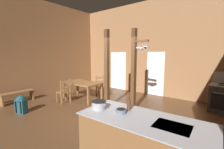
% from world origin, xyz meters
% --- Properties ---
extents(ground_plane, '(8.66, 7.87, 0.10)m').
position_xyz_m(ground_plane, '(0.00, 0.00, -0.05)').
color(ground_plane, brown).
extents(wall_back, '(8.66, 0.14, 4.43)m').
position_xyz_m(wall_back, '(0.00, 3.60, 2.22)').
color(wall_back, '#93663F').
rests_on(wall_back, ground_plane).
extents(wall_left, '(0.14, 7.87, 4.43)m').
position_xyz_m(wall_left, '(-4.00, 0.00, 2.22)').
color(wall_left, '#93663F').
rests_on(wall_left, ground_plane).
extents(glazed_door_back_left, '(1.00, 0.01, 2.05)m').
position_xyz_m(glazed_door_back_left, '(-1.77, 3.53, 1.02)').
color(glazed_door_back_left, white).
rests_on(glazed_door_back_left, ground_plane).
extents(glazed_panel_back_right, '(0.84, 0.01, 2.05)m').
position_xyz_m(glazed_panel_back_right, '(0.39, 3.53, 1.02)').
color(glazed_panel_back_right, white).
rests_on(glazed_panel_back_right, ground_plane).
extents(kitchen_island, '(2.19, 1.03, 0.89)m').
position_xyz_m(kitchen_island, '(2.06, -1.14, 0.45)').
color(kitchen_island, brown).
rests_on(kitchen_island, ground_plane).
extents(support_post_with_pot_rack, '(0.63, 0.24, 2.78)m').
position_xyz_m(support_post_with_pot_rack, '(0.64, 1.09, 1.49)').
color(support_post_with_pot_rack, brown).
rests_on(support_post_with_pot_rack, ground_plane).
extents(support_post_center, '(0.14, 0.14, 2.78)m').
position_xyz_m(support_post_center, '(-0.24, 0.71, 1.39)').
color(support_post_center, brown).
rests_on(support_post_center, ground_plane).
extents(dining_table, '(1.70, 0.91, 0.74)m').
position_xyz_m(dining_table, '(-1.87, 0.98, 0.65)').
color(dining_table, brown).
rests_on(dining_table, ground_plane).
extents(ladderback_chair_near_window, '(0.49, 0.49, 0.95)m').
position_xyz_m(ladderback_chair_near_window, '(-2.04, 0.17, 0.45)').
color(ladderback_chair_near_window, olive).
rests_on(ladderback_chair_near_window, ground_plane).
extents(ladderback_chair_by_post, '(0.60, 0.60, 0.95)m').
position_xyz_m(ladderback_chair_by_post, '(-1.53, 1.84, 0.45)').
color(ladderback_chair_by_post, olive).
rests_on(ladderback_chair_by_post, ground_plane).
extents(bench_along_left_wall, '(0.43, 1.28, 0.44)m').
position_xyz_m(bench_along_left_wall, '(-3.53, -0.98, 0.30)').
color(bench_along_left_wall, brown).
rests_on(bench_along_left_wall, ground_plane).
extents(backpack, '(0.38, 0.37, 0.60)m').
position_xyz_m(backpack, '(-2.19, -1.37, 0.31)').
color(backpack, '#194756').
rests_on(backpack, ground_plane).
extents(stockpot_on_counter, '(0.35, 0.28, 0.16)m').
position_xyz_m(stockpot_on_counter, '(1.20, -1.27, 0.97)').
color(stockpot_on_counter, '#A8AAB2').
rests_on(stockpot_on_counter, kitchen_island).
extents(mixing_bowl_on_counter, '(0.20, 0.20, 0.07)m').
position_xyz_m(mixing_bowl_on_counter, '(1.65, -1.16, 0.93)').
color(mixing_bowl_on_counter, slate).
rests_on(mixing_bowl_on_counter, kitchen_island).
extents(bottle_tall_on_counter, '(0.07, 0.07, 0.27)m').
position_xyz_m(bottle_tall_on_counter, '(1.69, -0.97, 1.00)').
color(bottle_tall_on_counter, '#56331E').
rests_on(bottle_tall_on_counter, kitchen_island).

